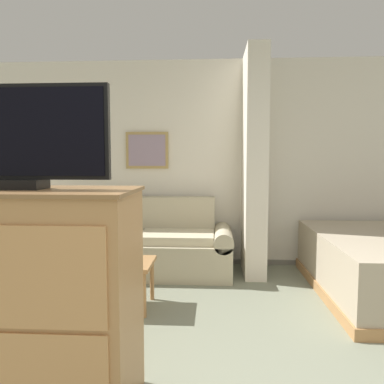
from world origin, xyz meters
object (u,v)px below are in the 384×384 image
(couch, at_px, (142,246))
(table_lamp, at_px, (32,202))
(coffee_table, at_px, (111,267))
(tv, at_px, (19,137))
(tv_dresser, at_px, (25,302))

(couch, xyz_separation_m, table_lamp, (-1.31, -0.05, 0.53))
(couch, bearing_deg, coffee_table, -93.50)
(tv, bearing_deg, coffee_table, 87.45)
(couch, xyz_separation_m, tv, (-0.13, -2.51, 1.15))
(table_lamp, xyz_separation_m, tv, (1.18, -2.46, 0.62))
(tv_dresser, height_order, tv, tv)
(couch, xyz_separation_m, coffee_table, (-0.07, -1.10, 0.06))
(coffee_table, relative_size, table_lamp, 1.93)
(coffee_table, bearing_deg, tv, -92.55)
(coffee_table, bearing_deg, tv_dresser, -92.55)
(couch, relative_size, tv_dresser, 1.80)
(couch, bearing_deg, tv, -92.97)
(couch, height_order, tv_dresser, tv_dresser)
(couch, height_order, table_lamp, table_lamp)
(coffee_table, bearing_deg, table_lamp, 139.86)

